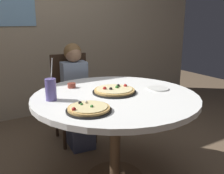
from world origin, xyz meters
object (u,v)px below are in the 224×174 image
(chair_wooden, at_px, (72,92))
(plate_small, at_px, (158,88))
(diner_child, at_px, (77,101))
(sauce_bowl, at_px, (72,85))
(dining_table, at_px, (115,105))
(pizza_cheese, at_px, (89,109))
(pizza_veggie, at_px, (114,91))
(soda_cup, at_px, (51,89))

(chair_wooden, distance_m, plate_small, 1.08)
(diner_child, relative_size, sauce_bowl, 15.46)
(dining_table, relative_size, plate_small, 7.20)
(chair_wooden, distance_m, diner_child, 0.19)
(dining_table, height_order, pizza_cheese, pizza_cheese)
(pizza_veggie, distance_m, pizza_cheese, 0.46)
(sauce_bowl, bearing_deg, pizza_cheese, -101.74)
(dining_table, height_order, pizza_veggie, pizza_veggie)
(chair_wooden, xyz_separation_m, soda_cup, (-0.48, -0.83, 0.30))
(chair_wooden, height_order, plate_small, chair_wooden)
(dining_table, relative_size, sauce_bowl, 18.51)
(sauce_bowl, bearing_deg, soda_cup, -136.07)
(plate_small, bearing_deg, pizza_cheese, -165.89)
(dining_table, xyz_separation_m, chair_wooden, (0.01, 0.94, -0.13))
(pizza_veggie, bearing_deg, chair_wooden, 90.93)
(diner_child, bearing_deg, plate_small, -63.45)
(diner_child, xyz_separation_m, plate_small, (0.40, -0.81, 0.27))
(pizza_cheese, distance_m, plate_small, 0.76)
(dining_table, bearing_deg, sauce_bowl, 120.54)
(pizza_cheese, xyz_separation_m, plate_small, (0.74, 0.18, -0.01))
(dining_table, bearing_deg, chair_wooden, 89.47)
(dining_table, height_order, sauce_bowl, sauce_bowl)
(chair_wooden, height_order, pizza_cheese, chair_wooden)
(dining_table, distance_m, chair_wooden, 0.95)
(pizza_cheese, distance_m, sauce_bowl, 0.61)
(diner_child, distance_m, plate_small, 0.94)
(sauce_bowl, xyz_separation_m, plate_small, (0.61, -0.41, -0.02))
(soda_cup, xyz_separation_m, sauce_bowl, (0.26, 0.25, -0.06))
(chair_wooden, bearing_deg, plate_small, -68.62)
(chair_wooden, height_order, sauce_bowl, chair_wooden)
(dining_table, height_order, soda_cup, soda_cup)
(soda_cup, bearing_deg, chair_wooden, 59.71)
(soda_cup, relative_size, plate_small, 1.70)
(diner_child, bearing_deg, dining_table, -89.45)
(chair_wooden, xyz_separation_m, pizza_cheese, (-0.35, -1.17, 0.24))
(pizza_veggie, height_order, sauce_bowl, pizza_veggie)
(soda_cup, bearing_deg, pizza_veggie, -7.51)
(plate_small, bearing_deg, chair_wooden, 111.38)
(diner_child, xyz_separation_m, pizza_cheese, (-0.33, -0.99, 0.28))
(pizza_cheese, xyz_separation_m, sauce_bowl, (0.12, 0.60, 0.00))
(chair_wooden, xyz_separation_m, sauce_bowl, (-0.22, -0.58, 0.24))
(diner_child, bearing_deg, sauce_bowl, -117.79)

